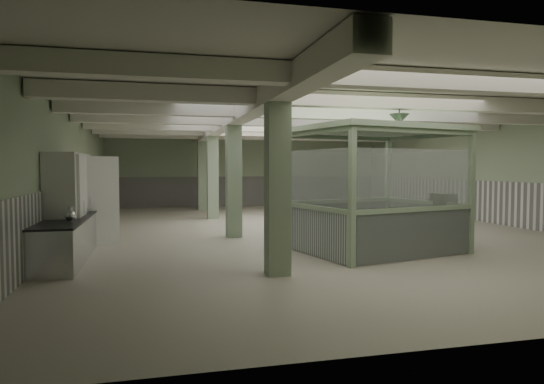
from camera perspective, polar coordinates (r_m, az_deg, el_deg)
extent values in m
plane|color=beige|center=(15.53, 4.05, -4.45)|extent=(20.00, 20.00, 0.00)
cube|color=silver|center=(15.48, 4.10, 8.88)|extent=(14.00, 20.00, 0.02)
cube|color=#94A584|center=(25.10, -2.97, 2.51)|extent=(14.00, 0.02, 3.60)
cube|color=#94A584|center=(14.83, -22.63, 1.95)|extent=(0.02, 20.00, 3.60)
cube|color=#94A584|center=(18.78, 24.87, 2.08)|extent=(0.02, 20.00, 3.60)
cube|color=silver|center=(14.88, -22.46, -2.09)|extent=(0.05, 19.90, 1.50)
cube|color=silver|center=(18.80, 24.74, -1.12)|extent=(0.05, 19.90, 1.50)
cube|color=silver|center=(25.11, -2.95, 0.12)|extent=(13.90, 0.05, 1.50)
cube|color=white|center=(14.89, -5.19, 8.26)|extent=(0.45, 19.90, 0.40)
cube|color=white|center=(8.69, 19.87, 12.15)|extent=(13.90, 0.35, 0.32)
cube|color=white|center=(10.84, 12.40, 10.40)|extent=(13.90, 0.35, 0.32)
cube|color=white|center=(13.12, 7.51, 9.14)|extent=(13.90, 0.35, 0.32)
cube|color=white|center=(15.46, 4.10, 8.22)|extent=(13.90, 0.35, 0.32)
cube|color=white|center=(17.85, 1.61, 7.53)|extent=(13.90, 0.35, 0.32)
cube|color=white|center=(20.26, -0.29, 6.99)|extent=(13.90, 0.35, 0.32)
cube|color=white|center=(22.70, -1.78, 6.56)|extent=(13.90, 0.35, 0.32)
cube|color=#92A988|center=(8.94, 0.66, 1.65)|extent=(0.42, 0.42, 3.60)
cube|color=#92A988|center=(13.84, -4.54, 2.12)|extent=(0.42, 0.42, 3.60)
cube|color=#92A988|center=(18.79, -7.01, 2.33)|extent=(0.42, 0.42, 3.60)
cube|color=#92A988|center=(22.76, -8.21, 2.44)|extent=(0.42, 0.42, 3.60)
cone|color=#304133|center=(11.03, 14.73, 8.31)|extent=(0.44, 0.44, 0.22)
cone|color=#304133|center=(16.07, 5.25, 6.70)|extent=(0.44, 0.44, 0.22)
cone|color=#304133|center=(20.85, 0.73, 5.86)|extent=(0.44, 0.44, 0.22)
cube|color=silver|center=(11.82, -22.57, -4.87)|extent=(0.81, 4.84, 0.88)
cube|color=black|center=(11.77, -22.61, -2.70)|extent=(0.85, 4.88, 0.04)
cylinder|color=#B2B2B7|center=(12.79, -21.37, -1.99)|extent=(0.32, 0.32, 0.09)
cube|color=white|center=(12.30, -22.76, -0.91)|extent=(0.67, 2.67, 2.44)
cube|color=white|center=(11.65, -21.46, -1.10)|extent=(0.06, 1.00, 2.34)
cube|color=white|center=(12.95, -20.15, -0.68)|extent=(0.89, 0.56, 2.34)
cube|color=silver|center=(11.64, -21.26, -1.09)|extent=(0.02, 0.05, 0.30)
cube|color=silver|center=(12.85, -20.56, -0.71)|extent=(0.02, 0.05, 0.30)
cube|color=#92AC89|center=(9.67, 9.42, -0.59)|extent=(0.15, 0.15, 2.82)
cube|color=#92AC89|center=(12.04, 1.27, 0.15)|extent=(0.15, 0.15, 2.82)
cube|color=#92AC89|center=(12.02, 22.39, -0.08)|extent=(0.15, 0.15, 2.82)
cube|color=#92AC89|center=(14.00, 13.49, 0.46)|extent=(0.15, 0.15, 2.82)
cube|color=#92AC89|center=(11.85, 11.90, 7.16)|extent=(4.27, 3.86, 0.12)
cube|color=silver|center=(10.86, 16.54, -4.86)|extent=(3.11, 0.82, 1.05)
cube|color=silver|center=(10.77, 16.64, 1.64)|extent=(3.11, 0.82, 1.22)
cube|color=silver|center=(13.01, 7.82, -3.47)|extent=(3.11, 0.82, 1.05)
cube|color=silver|center=(12.93, 7.86, 1.95)|extent=(3.11, 0.82, 1.22)
cube|color=silver|center=(10.91, 4.88, -4.71)|extent=(0.69, 2.56, 1.05)
cube|color=silver|center=(10.81, 4.91, 1.76)|extent=(0.69, 2.56, 1.22)
cube|color=silver|center=(13.04, 17.54, -3.57)|extent=(0.69, 2.56, 1.05)
cube|color=silver|center=(12.96, 17.63, 1.84)|extent=(0.69, 2.56, 1.22)
cube|color=#545849|center=(12.82, 19.39, -3.15)|extent=(0.45, 0.63, 1.35)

